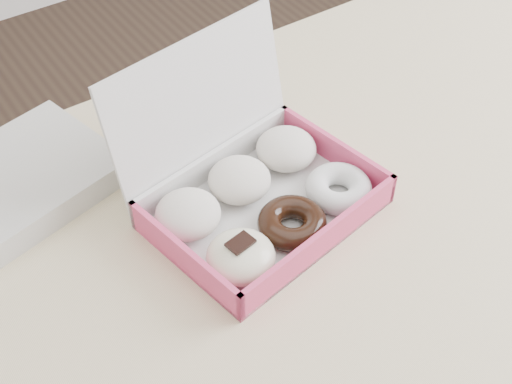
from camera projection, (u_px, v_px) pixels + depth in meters
table at (360, 216)px, 1.10m from camera, size 1.20×0.80×0.75m
donut_box at (254, 191)px, 0.98m from camera, size 0.34×0.31×0.22m
newspapers at (22, 180)px, 1.01m from camera, size 0.29×0.25×0.04m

